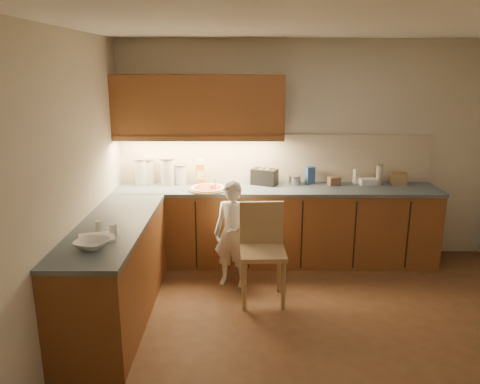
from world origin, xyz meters
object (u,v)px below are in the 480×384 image
(child, at_px, (233,234))
(toaster, at_px, (264,177))
(oil_jug, at_px, (200,173))
(pizza_on_board, at_px, (208,189))
(wooden_chair, at_px, (262,245))

(child, distance_m, toaster, 0.96)
(child, relative_size, oil_jug, 3.80)
(pizza_on_board, relative_size, toaster, 1.30)
(pizza_on_board, bearing_deg, wooden_chair, -53.56)
(child, xyz_separation_m, wooden_chair, (0.30, -0.29, -0.00))
(wooden_chair, relative_size, oil_jug, 3.25)
(wooden_chair, relative_size, toaster, 2.88)
(child, bearing_deg, oil_jug, 136.06)
(pizza_on_board, xyz_separation_m, wooden_chair, (0.59, -0.80, -0.37))
(child, height_order, toaster, child)
(wooden_chair, height_order, toaster, toaster)
(wooden_chair, bearing_deg, toaster, 84.34)
(pizza_on_board, relative_size, wooden_chair, 0.45)
(toaster, bearing_deg, child, -91.35)
(pizza_on_board, height_order, oil_jug, oil_jug)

